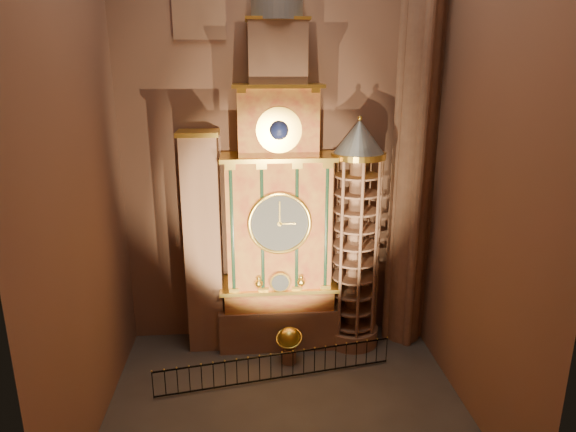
{
  "coord_description": "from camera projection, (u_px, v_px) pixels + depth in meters",
  "views": [
    {
      "loc": [
        -1.33,
        -17.12,
        12.95
      ],
      "look_at": [
        0.28,
        3.0,
        6.92
      ],
      "focal_mm": 32.0,
      "sensor_mm": 36.0,
      "label": 1
    }
  ],
  "objects": [
    {
      "name": "gothic_pier",
      "position": [
        418.0,
        110.0,
        22.26
      ],
      "size": [
        2.04,
        2.04,
        22.0
      ],
      "color": "#8C634C",
      "rests_on": "floor"
    },
    {
      "name": "celestial_globe",
      "position": [
        289.0,
        342.0,
        22.86
      ],
      "size": [
        1.48,
        1.44,
        1.71
      ],
      "color": "#8C634C",
      "rests_on": "floor"
    },
    {
      "name": "wall_back",
      "position": [
        276.0,
        109.0,
        22.75
      ],
      "size": [
        22.0,
        0.0,
        22.0
      ],
      "primitive_type": "plane",
      "rotation": [
        1.57,
        0.0,
        0.0
      ],
      "color": "#865A48",
      "rests_on": "floor"
    },
    {
      "name": "astronomical_clock",
      "position": [
        278.0,
        209.0,
        22.99
      ],
      "size": [
        5.6,
        2.41,
        16.7
      ],
      "color": "#8C634C",
      "rests_on": "floor"
    },
    {
      "name": "portrait_tower",
      "position": [
        203.0,
        243.0,
        23.19
      ],
      "size": [
        1.8,
        1.6,
        10.2
      ],
      "color": "#8C634C",
      "rests_on": "floor"
    },
    {
      "name": "iron_railing",
      "position": [
        276.0,
        367.0,
        21.65
      ],
      "size": [
        9.98,
        1.87,
        1.2
      ],
      "color": "black",
      "rests_on": "floor"
    },
    {
      "name": "floor",
      "position": [
        287.0,
        406.0,
        20.16
      ],
      "size": [
        14.0,
        14.0,
        0.0
      ],
      "primitive_type": "plane",
      "color": "#383330",
      "rests_on": "ground"
    },
    {
      "name": "stair_turret",
      "position": [
        355.0,
        238.0,
        23.41
      ],
      "size": [
        2.5,
        2.5,
        10.8
      ],
      "color": "#8C634C",
      "rests_on": "floor"
    },
    {
      "name": "wall_right",
      "position": [
        490.0,
        123.0,
        17.55
      ],
      "size": [
        0.0,
        22.0,
        22.0
      ],
      "primitive_type": "plane",
      "rotation": [
        1.57,
        0.0,
        -1.57
      ],
      "color": "#865A48",
      "rests_on": "floor"
    },
    {
      "name": "wall_left",
      "position": [
        70.0,
        126.0,
        16.48
      ],
      "size": [
        0.0,
        22.0,
        22.0
      ],
      "primitive_type": "plane",
      "rotation": [
        1.57,
        0.0,
        1.57
      ],
      "color": "#865A48",
      "rests_on": "floor"
    }
  ]
}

